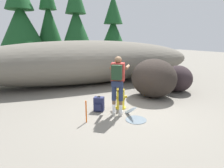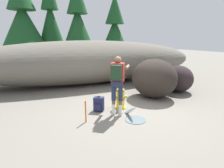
{
  "view_description": "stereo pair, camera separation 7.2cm",
  "coord_description": "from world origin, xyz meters",
  "px_view_note": "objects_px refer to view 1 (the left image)",
  "views": [
    {
      "loc": [
        -2.61,
        -4.92,
        2.15
      ],
      "look_at": [
        -0.27,
        0.47,
        0.75
      ],
      "focal_mm": 30.02,
      "sensor_mm": 36.0,
      "label": 1
    },
    {
      "loc": [
        -2.54,
        -4.95,
        2.15
      ],
      "look_at": [
        -0.27,
        0.47,
        0.75
      ],
      "focal_mm": 30.02,
      "sensor_mm": 36.0,
      "label": 2
    }
  ],
  "objects_px": {
    "boulder_mid": "(178,78)",
    "boulder_outlier": "(162,85)",
    "utility_worker": "(118,78)",
    "survey_stake": "(86,112)",
    "fire_hydrant": "(121,99)",
    "boulder_large": "(154,78)",
    "spare_backpack": "(99,104)",
    "boulder_small": "(148,78)"
  },
  "relations": [
    {
      "from": "boulder_mid",
      "to": "boulder_outlier",
      "type": "relative_size",
      "value": 2.3
    },
    {
      "from": "utility_worker",
      "to": "survey_stake",
      "type": "relative_size",
      "value": 2.83
    },
    {
      "from": "fire_hydrant",
      "to": "utility_worker",
      "type": "height_order",
      "value": "utility_worker"
    },
    {
      "from": "utility_worker",
      "to": "boulder_outlier",
      "type": "bearing_deg",
      "value": -23.61
    },
    {
      "from": "boulder_large",
      "to": "boulder_outlier",
      "type": "distance_m",
      "value": 1.41
    },
    {
      "from": "utility_worker",
      "to": "spare_backpack",
      "type": "xyz_separation_m",
      "value": [
        -0.42,
        0.47,
        -0.87
      ]
    },
    {
      "from": "survey_stake",
      "to": "fire_hydrant",
      "type": "bearing_deg",
      "value": 24.11
    },
    {
      "from": "fire_hydrant",
      "to": "boulder_large",
      "type": "height_order",
      "value": "boulder_large"
    },
    {
      "from": "boulder_large",
      "to": "boulder_small",
      "type": "xyz_separation_m",
      "value": [
        0.7,
        1.36,
        -0.32
      ]
    },
    {
      "from": "utility_worker",
      "to": "survey_stake",
      "type": "distance_m",
      "value": 1.28
    },
    {
      "from": "spare_backpack",
      "to": "survey_stake",
      "type": "height_order",
      "value": "survey_stake"
    },
    {
      "from": "fire_hydrant",
      "to": "boulder_large",
      "type": "bearing_deg",
      "value": 20.3
    },
    {
      "from": "utility_worker",
      "to": "boulder_large",
      "type": "relative_size",
      "value": 0.98
    },
    {
      "from": "boulder_mid",
      "to": "fire_hydrant",
      "type": "bearing_deg",
      "value": -164.14
    },
    {
      "from": "boulder_large",
      "to": "spare_backpack",
      "type": "bearing_deg",
      "value": -166.78
    },
    {
      "from": "spare_backpack",
      "to": "boulder_mid",
      "type": "relative_size",
      "value": 0.36
    },
    {
      "from": "utility_worker",
      "to": "boulder_small",
      "type": "height_order",
      "value": "utility_worker"
    },
    {
      "from": "boulder_mid",
      "to": "boulder_outlier",
      "type": "xyz_separation_m",
      "value": [
        -0.41,
        0.52,
        -0.34
      ]
    },
    {
      "from": "boulder_large",
      "to": "boulder_mid",
      "type": "xyz_separation_m",
      "value": [
        1.45,
        0.27,
        -0.18
      ]
    },
    {
      "from": "survey_stake",
      "to": "boulder_small",
      "type": "bearing_deg",
      "value": 34.81
    },
    {
      "from": "boulder_small",
      "to": "boulder_outlier",
      "type": "height_order",
      "value": "boulder_small"
    },
    {
      "from": "fire_hydrant",
      "to": "spare_backpack",
      "type": "distance_m",
      "value": 0.72
    },
    {
      "from": "boulder_large",
      "to": "survey_stake",
      "type": "relative_size",
      "value": 2.89
    },
    {
      "from": "boulder_large",
      "to": "boulder_mid",
      "type": "bearing_deg",
      "value": 10.42
    },
    {
      "from": "fire_hydrant",
      "to": "boulder_outlier",
      "type": "distance_m",
      "value": 3.08
    },
    {
      "from": "spare_backpack",
      "to": "boulder_large",
      "type": "xyz_separation_m",
      "value": [
        2.4,
        0.56,
        0.51
      ]
    },
    {
      "from": "fire_hydrant",
      "to": "boulder_large",
      "type": "relative_size",
      "value": 0.41
    },
    {
      "from": "utility_worker",
      "to": "boulder_outlier",
      "type": "height_order",
      "value": "utility_worker"
    },
    {
      "from": "boulder_large",
      "to": "boulder_mid",
      "type": "height_order",
      "value": "boulder_large"
    },
    {
      "from": "utility_worker",
      "to": "spare_backpack",
      "type": "relative_size",
      "value": 3.61
    },
    {
      "from": "survey_stake",
      "to": "boulder_mid",
      "type": "bearing_deg",
      "value": 18.35
    },
    {
      "from": "fire_hydrant",
      "to": "utility_worker",
      "type": "distance_m",
      "value": 0.91
    },
    {
      "from": "fire_hydrant",
      "to": "boulder_mid",
      "type": "height_order",
      "value": "boulder_mid"
    },
    {
      "from": "fire_hydrant",
      "to": "boulder_mid",
      "type": "xyz_separation_m",
      "value": [
        3.14,
        0.89,
        0.22
      ]
    },
    {
      "from": "boulder_mid",
      "to": "spare_backpack",
      "type": "bearing_deg",
      "value": -167.83
    },
    {
      "from": "boulder_outlier",
      "to": "survey_stake",
      "type": "height_order",
      "value": "survey_stake"
    },
    {
      "from": "boulder_mid",
      "to": "boulder_large",
      "type": "bearing_deg",
      "value": -169.58
    },
    {
      "from": "spare_backpack",
      "to": "boulder_outlier",
      "type": "distance_m",
      "value": 3.69
    },
    {
      "from": "utility_worker",
      "to": "boulder_large",
      "type": "height_order",
      "value": "utility_worker"
    },
    {
      "from": "boulder_outlier",
      "to": "boulder_small",
      "type": "bearing_deg",
      "value": 120.72
    },
    {
      "from": "boulder_mid",
      "to": "boulder_small",
      "type": "height_order",
      "value": "boulder_mid"
    },
    {
      "from": "fire_hydrant",
      "to": "survey_stake",
      "type": "xyz_separation_m",
      "value": [
        -1.29,
        -0.58,
        -0.03
      ]
    }
  ]
}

